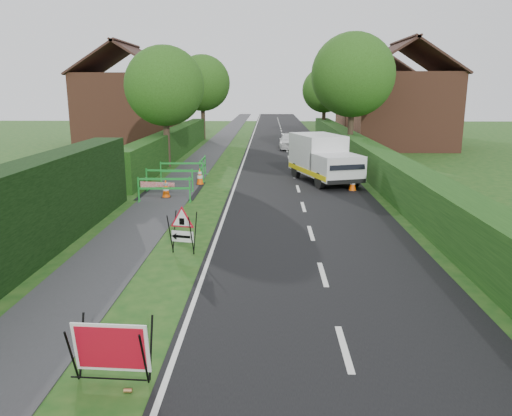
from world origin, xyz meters
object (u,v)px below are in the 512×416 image
object	(u,v)px
red_rect_sign	(111,349)
hatchback_car	(289,141)
triangle_sign	(181,227)
works_van	(323,158)

from	to	relation	value
red_rect_sign	hatchback_car	size ratio (longest dim) A/B	0.33
red_rect_sign	triangle_sign	size ratio (longest dim) A/B	1.05
red_rect_sign	hatchback_car	distance (m)	30.70
works_van	hatchback_car	distance (m)	13.56
triangle_sign	hatchback_car	bearing A→B (deg)	93.90
hatchback_car	works_van	bearing A→B (deg)	-84.02
triangle_sign	works_van	world-z (taller)	works_van
works_van	hatchback_car	size ratio (longest dim) A/B	1.46
triangle_sign	red_rect_sign	bearing A→B (deg)	-77.35
red_rect_sign	hatchback_car	world-z (taller)	hatchback_car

